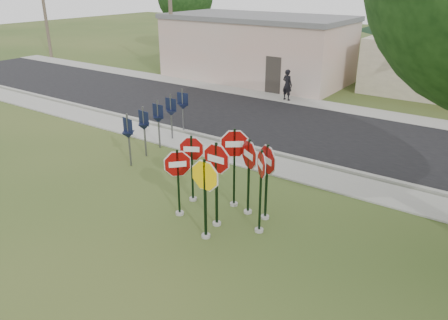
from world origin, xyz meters
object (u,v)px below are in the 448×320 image
Objects in this scene: stop_sign_yellow at (205,188)px; utility_pole_near at (170,2)px; pedestrian at (287,85)px; stop_sign_center at (216,172)px; stop_sign_left at (178,175)px.

utility_pole_near is at bearing 133.49° from stop_sign_yellow.
stop_sign_yellow is 0.25× the size of utility_pole_near.
stop_sign_yellow is 20.93m from utility_pole_near.
stop_sign_yellow reaches higher than pedestrian.
utility_pole_near reaches higher than stop_sign_center.
stop_sign_center is 0.72m from stop_sign_yellow.
stop_sign_center is 1.09× the size of stop_sign_yellow.
pedestrian is at bearing 104.28° from stop_sign_left.
stop_sign_yellow is 1.11× the size of stop_sign_left.
stop_sign_yellow is at bearing 121.00° from pedestrian.
utility_pole_near is (-12.83, 14.44, 3.68)m from stop_sign_left.
stop_sign_yellow is 14.61m from pedestrian.
pedestrian is (-4.62, 13.12, -0.70)m from stop_sign_center.
stop_sign_center is at bearing 121.40° from pedestrian.
stop_sign_center is at bearing 100.96° from stop_sign_yellow.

